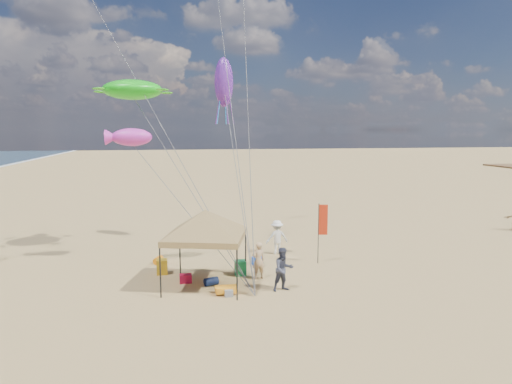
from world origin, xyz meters
The scene contains 17 objects.
ground centered at (0.00, 0.00, 0.00)m, with size 280.00×280.00×0.00m, color tan.
canopy_tent centered at (-2.36, 2.24, 3.26)m, with size 6.11×6.11×3.91m.
feather_flag centered at (3.69, 4.55, 2.08)m, with size 0.47×0.12×3.11m.
cooler_red centered at (-3.25, 2.81, 0.19)m, with size 0.54×0.38×0.38m, color #A50D2A.
cooler_blue centered at (0.43, 4.92, 0.19)m, with size 0.54×0.38×0.38m, color blue.
bag_navy centered at (-2.15, 2.24, 0.18)m, with size 0.36×0.36×0.60m, color #0C1737.
bag_orange centered at (-4.53, 6.03, 0.18)m, with size 0.36×0.36×0.60m, color orange.
chair_green centered at (-0.67, 3.41, 0.35)m, with size 0.50×0.50×0.70m, color #177F40.
chair_yellow centered at (-4.31, 4.27, 0.35)m, with size 0.50×0.50×0.70m, color gold.
crate_grey centered at (-1.55, 0.81, 0.14)m, with size 0.34×0.30×0.28m, color gray.
beach_cart centered at (-1.63, 1.07, 0.20)m, with size 0.90×0.50×0.24m, color #FF9F1C.
person_near_a centered at (0.06, 2.74, 0.87)m, with size 0.63×0.41×1.73m, color tan.
person_near_b centered at (0.81, 1.01, 0.94)m, with size 0.91×0.71×1.88m, color #3B3E50.
person_near_c centered at (1.86, 6.68, 0.94)m, with size 1.22×0.70×1.88m, color white.
turtle_kite centered at (-5.64, 7.77, 8.86)m, with size 3.08×2.47×1.03m, color #15C716.
fish_kite centered at (-5.60, 5.80, 6.45)m, with size 1.93×0.97×0.86m, color #DA34BE.
squid_kite centered at (-0.73, 9.00, 9.46)m, with size 1.06×1.06×2.76m, color #6626A3.
Camera 1 is at (-3.71, -16.89, 6.80)m, focal length 31.61 mm.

